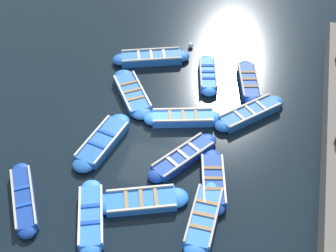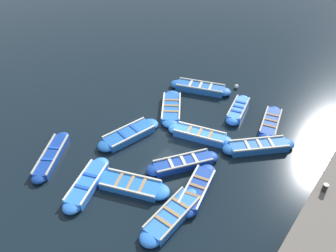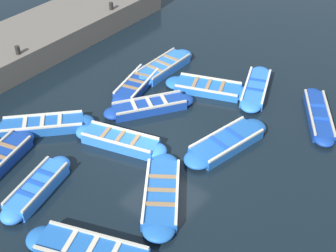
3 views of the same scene
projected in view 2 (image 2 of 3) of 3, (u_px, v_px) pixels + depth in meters
ground_plane at (170, 135)px, 17.25m from camera, size 120.00×120.00×0.00m
boat_bow_out at (183, 163)px, 15.35m from camera, size 2.59×3.36×0.41m
boat_end_of_row at (200, 135)px, 16.97m from camera, size 3.51×1.68×0.44m
boat_near_quay at (200, 88)px, 20.63m from camera, size 3.98×2.18×0.46m
boat_alongside at (197, 189)px, 14.13m from camera, size 1.54×3.35×0.39m
boat_centre at (259, 146)px, 16.27m from camera, size 3.12×3.22×0.43m
boat_stern_in at (238, 110)px, 18.74m from camera, size 1.44×3.15×0.46m
boat_far_corner at (131, 185)px, 14.32m from camera, size 3.66×2.16×0.36m
boat_mid_row at (87, 184)px, 14.36m from camera, size 1.97×3.46×0.39m
boat_outer_left at (171, 108)px, 18.94m from camera, size 2.92×3.56×0.39m
boat_outer_right at (129, 134)px, 17.04m from camera, size 1.69×3.77×0.40m
boat_broadside at (52, 156)px, 15.78m from camera, size 2.51×3.43×0.36m
boat_inner_gap at (172, 215)px, 13.05m from camera, size 0.96×3.51×0.41m
boat_tucked at (270, 123)px, 17.75m from camera, size 1.59×3.40×0.45m
bollard_mid_north at (325, 188)px, 12.76m from camera, size 0.20×0.20×0.35m
buoy_orange_near at (236, 86)px, 20.89m from camera, size 0.27×0.27×0.27m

